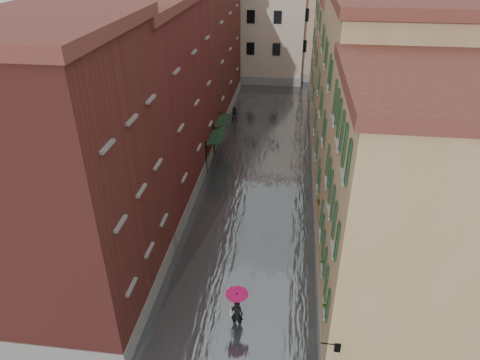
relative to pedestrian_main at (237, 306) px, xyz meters
The scene contains 16 objects.
ground 3.23m from the pedestrian_main, 94.88° to the left, with size 120.00×120.00×0.00m, color #5E5E60.
floodwater 15.98m from the pedestrian_main, 90.90° to the left, with size 10.00×60.00×0.20m, color #505759.
building_left_near 8.95m from the pedestrian_main, behind, with size 6.00×8.00×13.00m, color maroon.
building_left_mid 14.80m from the pedestrian_main, 121.29° to the left, with size 6.00×14.00×12.50m, color maroon.
building_left_far 28.46m from the pedestrian_main, 105.07° to the left, with size 6.00×16.00×14.00m, color maroon.
building_right_near 8.12m from the pedestrian_main, ahead, with size 6.00×8.00×11.50m, color tan.
building_right_mid 14.65m from the pedestrian_main, 60.50° to the left, with size 6.00×14.00×13.00m, color tan.
building_right_far 28.11m from the pedestrian_main, 75.93° to the left, with size 6.00×16.00×11.50m, color tan.
building_end_cream 41.38m from the pedestrian_main, 94.54° to the left, with size 12.00×9.00×13.00m, color #BEA997.
building_end_pink 43.57m from the pedestrian_main, 82.37° to the left, with size 10.00×9.00×12.00m, color tan.
awning_near 16.17m from the pedestrian_main, 103.40° to the left, with size 1.09×2.98×2.80m.
awning_far 19.38m from the pedestrian_main, 101.14° to the left, with size 1.09×2.92×2.80m.
wall_lantern 5.37m from the pedestrian_main, 36.95° to the right, with size 0.71×0.22×0.35m.
window_planters 4.88m from the pedestrian_main, 27.67° to the left, with size 0.59×8.45×0.84m.
pedestrian_main is the anchor object (origin of this frame).
pedestrian_far 24.85m from the pedestrian_main, 98.04° to the left, with size 0.82×0.64×1.69m, color black.
Camera 1 is at (2.15, -16.78, 15.99)m, focal length 32.00 mm.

